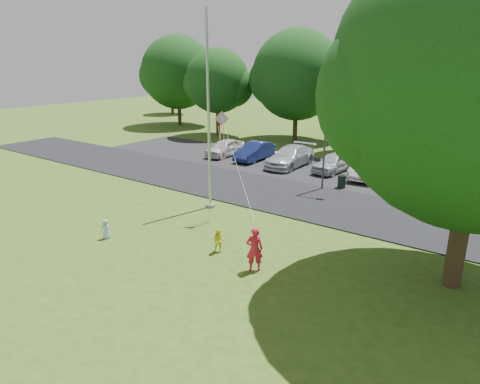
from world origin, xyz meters
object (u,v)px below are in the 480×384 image
Objects in this scene: woman at (255,249)px; kite at (222,128)px; street_lamp at (329,132)px; child_yellow at (219,241)px; big_tree at (480,87)px; child_blue at (106,229)px; trash_can at (342,182)px; flagpole at (209,130)px.

kite is at bearing -80.10° from woman.
street_lamp is 5.70× the size of child_yellow.
child_blue is (-13.19, -4.54, -6.40)m from big_tree.
child_yellow is 0.22× the size of kite.
trash_can is at bearing 59.40° from child_yellow.
flagpole is 5.74× the size of woman.
flagpole is 6.78m from child_yellow.
flagpole is 7.12m from child_blue.
kite is at bearing -30.55° from flagpole.
trash_can is at bearing 59.58° from flagpole.
woman is (-6.17, -3.14, -5.97)m from big_tree.
big_tree is at bearing -48.42° from trash_can.
street_lamp reaches higher than child_blue.
big_tree reaches higher than flagpole.
child_blue reaches higher than trash_can.
trash_can is (4.33, 7.38, -3.75)m from flagpole.
woman reaches higher than trash_can.
big_tree is 9.15m from woman.
woman is 1.68× the size of child_yellow.
big_tree is 11.43× the size of child_yellow.
trash_can is at bearing 21.13° from child_blue.
woman is 7.17m from child_blue.
child_yellow is (-0.41, -11.54, 0.10)m from trash_can.
street_lamp reaches higher than trash_can.
woman is at bearing -82.14° from trash_can.
street_lamp is 3.31m from trash_can.
flagpole is 11.23× the size of child_blue.
flagpole is at bearing 173.26° from big_tree.
big_tree is at bearing -27.99° from child_blue.
street_lamp is 7.08× the size of trash_can.
child_yellow is (-2.06, 0.42, -0.35)m from woman.
child_yellow reaches higher than child_blue.
child_blue is at bearing -99.78° from flagpole.
child_yellow is 5.59m from kite.
child_yellow is at bearing -92.04° from trash_can.
woman is at bearing -37.40° from flagpole.
woman is 2.13m from child_yellow.
big_tree is at bearing 166.61° from woman.
child_yellow is at bearing -46.64° from flagpole.
child_yellow is at bearing -26.75° from child_blue.
flagpole is 7.54m from street_lamp.
child_yellow is 5.28m from child_blue.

